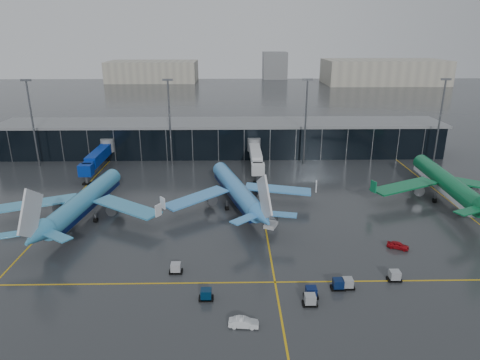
{
  "coord_description": "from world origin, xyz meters",
  "views": [
    {
      "loc": [
        3.21,
        -74.44,
        38.15
      ],
      "look_at": [
        5.0,
        18.0,
        6.0
      ],
      "focal_mm": 32.0,
      "sensor_mm": 36.0,
      "label": 1
    }
  ],
  "objects_px": {
    "service_van_white": "(244,323)",
    "service_van_red": "(398,245)",
    "airliner_aer_lingus": "(448,172)",
    "airliner_arkefly": "(84,190)",
    "mobile_airstair": "(271,223)",
    "airliner_klm_near": "(236,179)",
    "baggage_carts": "(297,285)"
  },
  "relations": [
    {
      "from": "service_van_white",
      "to": "service_van_red",
      "type": "bearing_deg",
      "value": -48.16
    },
    {
      "from": "airliner_aer_lingus",
      "to": "service_van_white",
      "type": "xyz_separation_m",
      "value": [
        -49.44,
        -46.13,
        -6.19
      ]
    },
    {
      "from": "airliner_arkefly",
      "to": "service_van_red",
      "type": "relative_size",
      "value": 10.85
    },
    {
      "from": "airliner_arkefly",
      "to": "airliner_aer_lingus",
      "type": "relative_size",
      "value": 0.95
    },
    {
      "from": "airliner_aer_lingus",
      "to": "service_van_red",
      "type": "relative_size",
      "value": 11.46
    },
    {
      "from": "airliner_arkefly",
      "to": "mobile_airstair",
      "type": "relative_size",
      "value": 11.12
    },
    {
      "from": "airliner_klm_near",
      "to": "service_van_white",
      "type": "distance_m",
      "value": 43.59
    },
    {
      "from": "airliner_klm_near",
      "to": "service_van_red",
      "type": "height_order",
      "value": "airliner_klm_near"
    },
    {
      "from": "airliner_arkefly",
      "to": "airliner_aer_lingus",
      "type": "bearing_deg",
      "value": 13.58
    },
    {
      "from": "service_van_red",
      "to": "service_van_white",
      "type": "distance_m",
      "value": 36.46
    },
    {
      "from": "airliner_aer_lingus",
      "to": "service_van_red",
      "type": "xyz_separation_m",
      "value": [
        -20.17,
        -24.39,
        -6.21
      ]
    },
    {
      "from": "airliner_arkefly",
      "to": "service_van_red",
      "type": "bearing_deg",
      "value": -6.51
    },
    {
      "from": "mobile_airstair",
      "to": "service_van_red",
      "type": "relative_size",
      "value": 0.98
    },
    {
      "from": "baggage_carts",
      "to": "service_van_red",
      "type": "bearing_deg",
      "value": 32.24
    },
    {
      "from": "baggage_carts",
      "to": "airliner_arkefly",
      "type": "bearing_deg",
      "value": 145.83
    },
    {
      "from": "airliner_aer_lingus",
      "to": "service_van_white",
      "type": "bearing_deg",
      "value": -134.18
    },
    {
      "from": "airliner_aer_lingus",
      "to": "airliner_klm_near",
      "type": "bearing_deg",
      "value": -173.84
    },
    {
      "from": "airliner_klm_near",
      "to": "baggage_carts",
      "type": "relative_size",
      "value": 1.1
    },
    {
      "from": "airliner_klm_near",
      "to": "service_van_white",
      "type": "relative_size",
      "value": 10.12
    },
    {
      "from": "airliner_arkefly",
      "to": "service_van_white",
      "type": "relative_size",
      "value": 10.31
    },
    {
      "from": "airliner_arkefly",
      "to": "baggage_carts",
      "type": "height_order",
      "value": "airliner_arkefly"
    },
    {
      "from": "airliner_arkefly",
      "to": "baggage_carts",
      "type": "bearing_deg",
      "value": -26.96
    },
    {
      "from": "service_van_red",
      "to": "mobile_airstair",
      "type": "bearing_deg",
      "value": 93.93
    },
    {
      "from": "airliner_klm_near",
      "to": "service_van_red",
      "type": "relative_size",
      "value": 10.64
    },
    {
      "from": "airliner_arkefly",
      "to": "airliner_klm_near",
      "type": "bearing_deg",
      "value": 18.14
    },
    {
      "from": "airliner_klm_near",
      "to": "airliner_aer_lingus",
      "type": "distance_m",
      "value": 50.0
    },
    {
      "from": "mobile_airstair",
      "to": "airliner_aer_lingus",
      "type": "bearing_deg",
      "value": 41.49
    },
    {
      "from": "service_van_red",
      "to": "airliner_aer_lingus",
      "type": "bearing_deg",
      "value": -12.13
    },
    {
      "from": "baggage_carts",
      "to": "service_van_white",
      "type": "xyz_separation_m",
      "value": [
        -8.6,
        -8.71,
        -0.08
      ]
    },
    {
      "from": "airliner_arkefly",
      "to": "airliner_klm_near",
      "type": "xyz_separation_m",
      "value": [
        32.5,
        6.28,
        -0.12
      ]
    },
    {
      "from": "airliner_arkefly",
      "to": "mobile_airstair",
      "type": "bearing_deg",
      "value": -0.41
    },
    {
      "from": "airliner_klm_near",
      "to": "service_van_red",
      "type": "distance_m",
      "value": 37.12
    }
  ]
}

